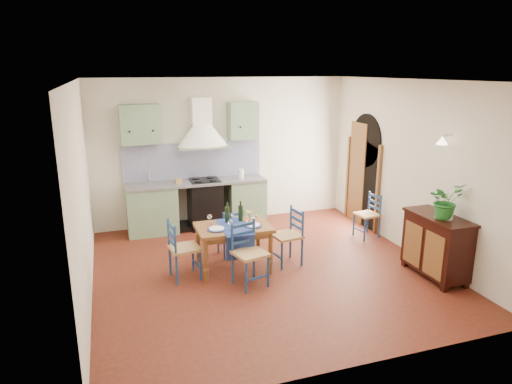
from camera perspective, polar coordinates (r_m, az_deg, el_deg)
floor at (r=7.04m, az=1.21°, el=-9.63°), size 5.00×5.00×0.00m
back_wall at (r=8.69m, az=-6.73°, el=2.41°), size 5.00×0.96×2.80m
right_wall at (r=7.99m, az=17.70°, el=2.78°), size 0.26×5.00×2.80m
left_wall at (r=6.23m, az=-20.94°, el=-0.30°), size 0.04×5.00×2.80m
ceiling at (r=6.39m, az=1.36°, el=13.83°), size 5.00×5.00×0.01m
dining_table at (r=6.81m, az=-2.80°, el=-4.90°), size 1.11×0.83×1.01m
chair_near at (r=6.41m, az=-0.90°, el=-7.69°), size 0.51×0.51×0.90m
chair_far at (r=7.38m, az=-3.16°, el=-4.98°), size 0.40×0.40×0.80m
chair_left at (r=6.67m, az=-9.19°, el=-7.04°), size 0.46×0.46×0.88m
chair_right at (r=7.09m, az=4.06°, el=-5.48°), size 0.46×0.46×0.88m
chair_spare at (r=8.46m, az=13.85°, el=-2.77°), size 0.41×0.41×0.79m
sideboard at (r=7.12m, az=21.61°, el=-6.05°), size 0.50×1.05×0.94m
potted_plant at (r=6.83m, az=22.61°, el=-1.00°), size 0.51×0.45×0.51m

